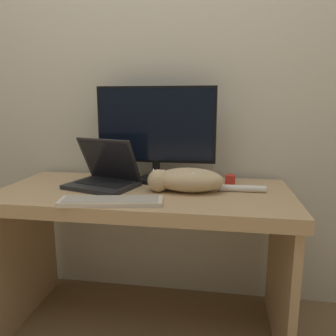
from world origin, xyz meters
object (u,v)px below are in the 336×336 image
(monitor, at_px, (156,131))
(cat, at_px, (187,180))
(laptop, at_px, (104,177))
(external_keyboard, at_px, (111,201))

(monitor, bearing_deg, cat, -44.84)
(laptop, xyz_separation_m, cat, (0.41, -0.03, 0.01))
(external_keyboard, bearing_deg, cat, 30.24)
(external_keyboard, bearing_deg, monitor, 65.91)
(laptop, height_order, cat, laptop)
(laptop, bearing_deg, external_keyboard, -47.52)
(monitor, bearing_deg, external_keyboard, -105.00)
(cat, bearing_deg, laptop, 175.20)
(monitor, height_order, external_keyboard, monitor)
(monitor, relative_size, external_keyboard, 1.41)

